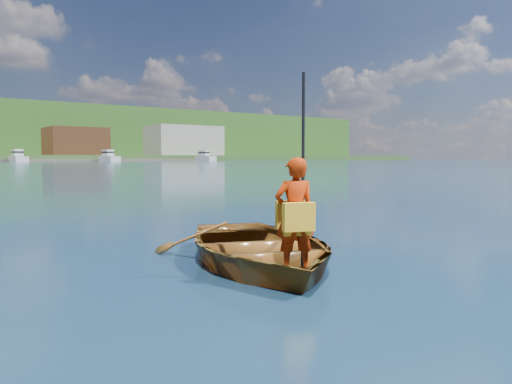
# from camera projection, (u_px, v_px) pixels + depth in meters

# --- Properties ---
(ground) EXTENTS (600.00, 600.00, 0.00)m
(ground) POSITION_uv_depth(u_px,v_px,m) (278.00, 281.00, 5.32)
(ground) COLOR #152D45
(ground) RESTS_ON ground
(rowboat) EXTENTS (3.45, 4.03, 0.71)m
(rowboat) POSITION_uv_depth(u_px,v_px,m) (258.00, 248.00, 6.18)
(rowboat) COLOR brown
(rowboat) RESTS_ON ground
(child_paddler) EXTENTS (0.52, 0.43, 2.14)m
(child_paddler) POSITION_uv_depth(u_px,v_px,m) (295.00, 214.00, 5.32)
(child_paddler) COLOR #A22504
(child_paddler) RESTS_ON ground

